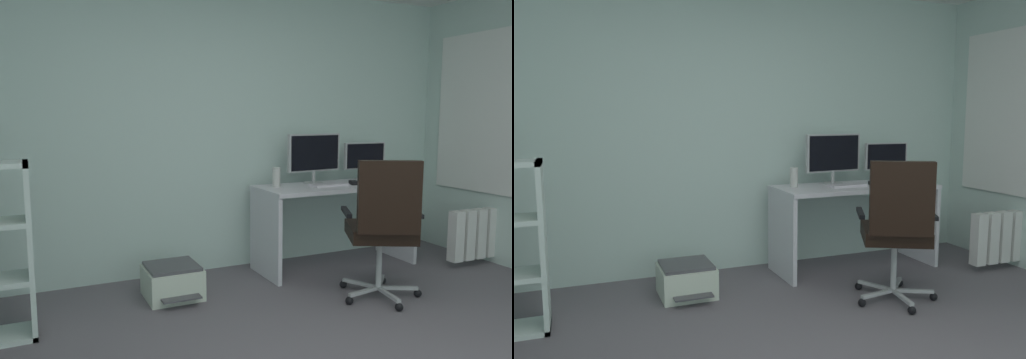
# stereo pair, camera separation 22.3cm
# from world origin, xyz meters

# --- Properties ---
(wall_back) EXTENTS (5.20, 0.10, 2.50)m
(wall_back) POSITION_xyz_m (0.00, 2.61, 1.25)
(wall_back) COLOR silver
(wall_back) RESTS_ON ground
(window_pane) EXTENTS (0.01, 1.30, 1.42)m
(window_pane) POSITION_xyz_m (2.60, 1.65, 1.40)
(window_pane) COLOR white
(window_frame) EXTENTS (0.02, 1.38, 1.50)m
(window_frame) POSITION_xyz_m (2.59, 1.65, 1.40)
(window_frame) COLOR white
(desk) EXTENTS (1.45, 0.57, 0.76)m
(desk) POSITION_xyz_m (1.19, 2.15, 0.56)
(desk) COLOR silver
(desk) RESTS_ON ground
(monitor_main) EXTENTS (0.56, 0.18, 0.45)m
(monitor_main) POSITION_xyz_m (1.04, 2.30, 1.03)
(monitor_main) COLOR #B2B5B7
(monitor_main) RESTS_ON desk
(monitor_secondary) EXTENTS (0.44, 0.18, 0.36)m
(monitor_secondary) POSITION_xyz_m (1.61, 2.30, 0.97)
(monitor_secondary) COLOR #B2B5B7
(monitor_secondary) RESTS_ON desk
(keyboard) EXTENTS (0.34, 0.14, 0.02)m
(keyboard) POSITION_xyz_m (1.08, 2.10, 0.77)
(keyboard) COLOR silver
(keyboard) RESTS_ON desk
(computer_mouse) EXTENTS (0.08, 0.11, 0.03)m
(computer_mouse) POSITION_xyz_m (1.33, 2.08, 0.78)
(computer_mouse) COLOR black
(computer_mouse) RESTS_ON desk
(desktop_speaker) EXTENTS (0.07, 0.07, 0.17)m
(desktop_speaker) POSITION_xyz_m (0.63, 2.26, 0.84)
(desktop_speaker) COLOR silver
(desktop_speaker) RESTS_ON desk
(office_chair) EXTENTS (0.66, 0.69, 1.07)m
(office_chair) POSITION_xyz_m (1.01, 1.27, 0.60)
(office_chair) COLOR #B7BABC
(office_chair) RESTS_ON ground
(printer) EXTENTS (0.41, 0.49, 0.26)m
(printer) POSITION_xyz_m (-0.38, 2.02, 0.13)
(printer) COLOR silver
(printer) RESTS_ON ground
(radiator) EXTENTS (0.81, 0.10, 0.46)m
(radiator) POSITION_xyz_m (2.50, 1.65, 0.29)
(radiator) COLOR white
(radiator) RESTS_ON ground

